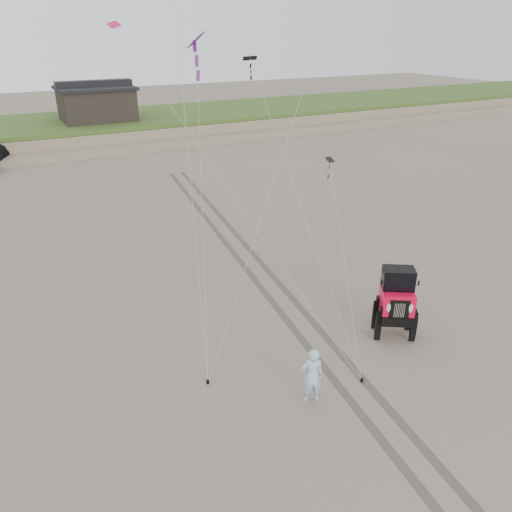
# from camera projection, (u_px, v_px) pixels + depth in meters

# --- Properties ---
(ground) EXTENTS (160.00, 160.00, 0.00)m
(ground) POSITION_uv_depth(u_px,v_px,m) (312.00, 373.00, 14.51)
(ground) COLOR #6B6054
(ground) RESTS_ON ground
(dune_ridge) EXTENTS (160.00, 14.25, 1.73)m
(dune_ridge) POSITION_uv_depth(u_px,v_px,m) (76.00, 131.00, 44.26)
(dune_ridge) COLOR #7A6B54
(dune_ridge) RESTS_ON ground
(cabin) EXTENTS (6.40, 5.40, 3.35)m
(cabin) POSITION_uv_depth(u_px,v_px,m) (96.00, 102.00, 43.71)
(cabin) COLOR black
(cabin) RESTS_ON dune_ridge
(jeep) EXTENTS (4.50, 5.39, 1.87)m
(jeep) POSITION_uv_depth(u_px,v_px,m) (395.00, 310.00, 15.95)
(jeep) COLOR red
(jeep) RESTS_ON ground
(man) EXTENTS (0.70, 0.57, 1.64)m
(man) POSITION_uv_depth(u_px,v_px,m) (312.00, 376.00, 13.12)
(man) COLOR #8CA5D9
(man) RESTS_ON ground
(kite_flock) EXTENTS (7.61, 8.63, 6.52)m
(kite_flock) POSITION_uv_depth(u_px,v_px,m) (223.00, 30.00, 19.23)
(kite_flock) COLOR black
(kite_flock) RESTS_ON ground
(stake_main) EXTENTS (0.08, 0.08, 0.12)m
(stake_main) POSITION_uv_depth(u_px,v_px,m) (208.00, 382.00, 14.07)
(stake_main) COLOR black
(stake_main) RESTS_ON ground
(stake_aux) EXTENTS (0.08, 0.08, 0.12)m
(stake_aux) POSITION_uv_depth(u_px,v_px,m) (362.00, 380.00, 14.13)
(stake_aux) COLOR black
(stake_aux) RESTS_ON ground
(tire_tracks) EXTENTS (5.22, 29.74, 0.01)m
(tire_tracks) POSITION_uv_depth(u_px,v_px,m) (247.00, 258.00, 21.79)
(tire_tracks) COLOR #4C443D
(tire_tracks) RESTS_ON ground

